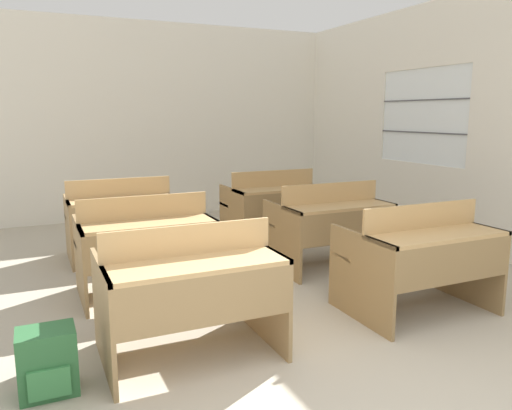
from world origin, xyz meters
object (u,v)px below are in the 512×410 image
at_px(bench_front_right, 420,256).
at_px(schoolbag, 48,362).
at_px(bench_third_left, 121,216).
at_px(bench_front_left, 190,288).
at_px(bench_third_right, 274,204).
at_px(bench_second_right, 330,223).
at_px(bench_second_left, 145,243).

relative_size(bench_front_right, schoolbag, 2.92).
bearing_deg(bench_third_left, bench_front_left, -89.67).
bearing_deg(bench_front_left, bench_front_right, -0.92).
distance_m(bench_front_left, bench_third_right, 3.10).
distance_m(bench_front_right, bench_third_right, 2.53).
xyz_separation_m(bench_front_right, schoolbag, (-2.71, -0.07, -0.27)).
relative_size(bench_second_right, bench_third_right, 1.00).
distance_m(bench_third_right, schoolbag, 3.75).
bearing_deg(bench_third_left, bench_second_right, -33.82).
bearing_deg(schoolbag, bench_front_right, 1.39).
relative_size(bench_third_right, schoolbag, 2.92).
xyz_separation_m(bench_second_left, bench_third_left, (0.00, 1.26, 0.00)).
relative_size(bench_front_left, bench_front_right, 1.00).
bearing_deg(bench_third_right, schoolbag, -136.00).
xyz_separation_m(bench_second_left, bench_second_right, (1.87, 0.01, 0.00)).
bearing_deg(bench_second_left, bench_front_left, -89.20).
xyz_separation_m(bench_front_left, schoolbag, (-0.86, -0.10, -0.27)).
distance_m(bench_second_left, bench_third_left, 1.26).
bearing_deg(bench_third_left, schoolbag, -108.00).
height_order(bench_second_left, schoolbag, bench_second_left).
xyz_separation_m(bench_second_left, schoolbag, (-0.84, -1.34, -0.27)).
relative_size(bench_front_right, bench_second_left, 1.00).
xyz_separation_m(bench_third_left, bench_third_right, (1.85, 0.00, 0.00)).
bearing_deg(bench_front_right, bench_third_left, 126.38).
xyz_separation_m(bench_front_left, bench_second_right, (1.85, 1.25, 0.00)).
bearing_deg(bench_front_left, schoolbag, -173.65).
height_order(bench_third_left, schoolbag, bench_third_left).
xyz_separation_m(bench_front_right, bench_second_right, (-0.00, 1.28, 0.00)).
bearing_deg(bench_front_right, bench_second_left, 145.74).
xyz_separation_m(bench_front_left, bench_front_right, (1.85, -0.03, 0.00)).
relative_size(bench_front_right, bench_third_left, 1.00).
distance_m(bench_front_left, bench_front_right, 1.85).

